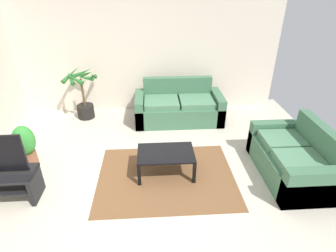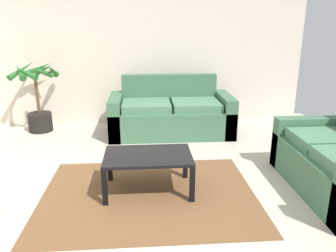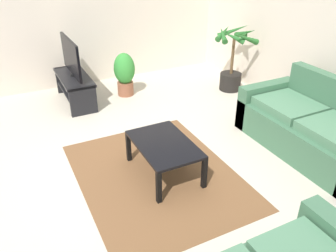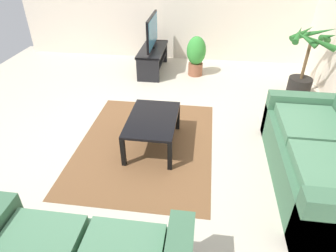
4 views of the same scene
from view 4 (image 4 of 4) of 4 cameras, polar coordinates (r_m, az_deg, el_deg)
ground_plane at (r=4.07m, az=-7.58°, el=-1.18°), size 6.60×6.60×0.00m
couch_main at (r=3.51m, az=28.00°, el=-5.72°), size 1.91×0.90×0.90m
tv_stand at (r=5.86m, az=-2.97°, el=13.40°), size 1.10×0.45×0.46m
tv at (r=5.71m, az=-3.08°, el=17.87°), size 1.00×0.10×0.60m
coffee_table at (r=3.60m, az=-3.03°, el=0.81°), size 0.90×0.59×0.41m
area_rug at (r=3.82m, az=-4.35°, el=-3.53°), size 2.20×1.70×0.01m
potted_palm at (r=5.28m, az=25.10°, el=10.44°), size 0.76×0.72×1.14m
potted_plant_small at (r=5.66m, az=5.48°, el=13.66°), size 0.36×0.36×0.74m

